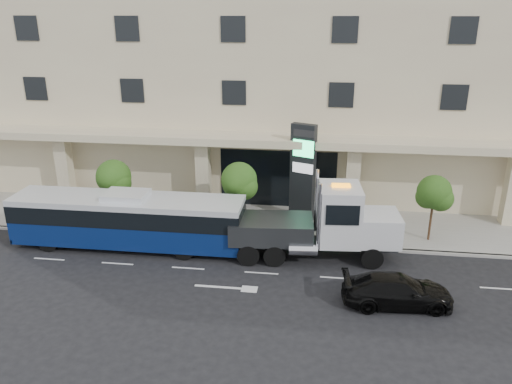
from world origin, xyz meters
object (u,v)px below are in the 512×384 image
tow_truck (322,225)px  black_sedan (397,291)px  city_bus (128,219)px  signage_pylon (303,173)px

tow_truck → black_sedan: bearing=-54.7°
black_sedan → city_bus: bearing=69.4°
city_bus → black_sedan: bearing=-16.4°
tow_truck → signage_pylon: bearing=100.3°
city_bus → black_sedan: city_bus is taller
city_bus → signage_pylon: bearing=27.0°
city_bus → signage_pylon: (9.82, 5.05, 1.66)m
tow_truck → black_sedan: 5.81m
black_sedan → signage_pylon: size_ratio=0.81×
city_bus → tow_truck: bearing=0.3°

